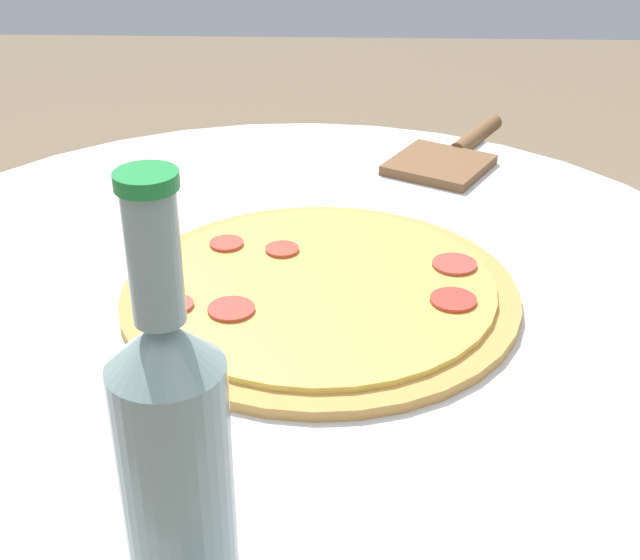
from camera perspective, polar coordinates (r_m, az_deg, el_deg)
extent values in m
cylinder|color=silver|center=(0.87, -1.82, -1.02)|extent=(0.93, 0.93, 0.02)
cylinder|color=#C68E47|center=(0.83, 0.00, -0.90)|extent=(0.37, 0.37, 0.01)
cylinder|color=#E0BC4C|center=(0.83, 0.00, -0.42)|extent=(0.33, 0.33, 0.01)
cylinder|color=#B13C2B|center=(0.89, -2.43, 1.98)|extent=(0.03, 0.03, 0.00)
cylinder|color=#AC3A2C|center=(0.79, -5.70, -1.87)|extent=(0.04, 0.04, 0.00)
cylinder|color=#AB3E33|center=(0.87, 8.61, 1.00)|extent=(0.04, 0.04, 0.00)
cylinder|color=#B03D35|center=(0.80, -9.28, -1.57)|extent=(0.03, 0.03, 0.00)
cylinder|color=#B93629|center=(0.81, 8.53, -1.27)|extent=(0.04, 0.04, 0.00)
cylinder|color=#B83B2D|center=(0.90, -6.00, 2.34)|extent=(0.03, 0.03, 0.00)
cylinder|color=gray|center=(0.52, -9.13, -12.59)|extent=(0.06, 0.06, 0.16)
cone|color=gray|center=(0.47, -10.02, -4.03)|extent=(0.06, 0.06, 0.03)
cylinder|color=gray|center=(0.44, -10.58, 1.49)|extent=(0.03, 0.03, 0.07)
cylinder|color=#1E8438|center=(0.42, -11.07, 6.30)|extent=(0.03, 0.03, 0.01)
cube|color=brown|center=(1.13, 7.62, 7.31)|extent=(0.15, 0.15, 0.01)
cylinder|color=brown|center=(1.24, 9.98, 9.07)|extent=(0.08, 0.13, 0.02)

